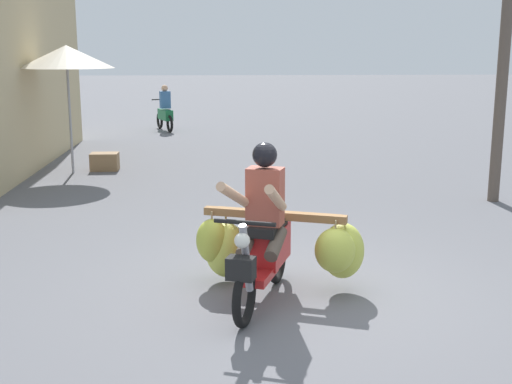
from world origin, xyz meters
TOP-DOWN VIEW (x-y plane):
  - ground_plane at (0.00, 0.00)m, footprint 120.00×120.00m
  - motorbike_main_loaded at (-0.27, 0.16)m, footprint 1.80×1.72m
  - motorbike_distant_ahead_left at (-2.39, 14.23)m, footprint 0.73×1.55m
  - market_umbrella_near_shop at (-3.74, 7.16)m, footprint 1.85×1.85m
  - produce_crate at (-3.15, 7.43)m, footprint 0.56×0.40m
  - utility_pole at (3.70, 4.15)m, footprint 0.18×0.18m

SIDE VIEW (x-z plane):
  - ground_plane at x=0.00m, z-range 0.00..0.00m
  - produce_crate at x=-3.15m, z-range 0.00..0.36m
  - motorbike_main_loaded at x=-0.27m, z-range -0.26..1.32m
  - motorbike_distant_ahead_left at x=-2.39m, z-range -0.13..1.27m
  - market_umbrella_near_shop at x=-3.74m, z-range 1.04..3.57m
  - utility_pole at x=3.70m, z-range 0.00..5.34m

